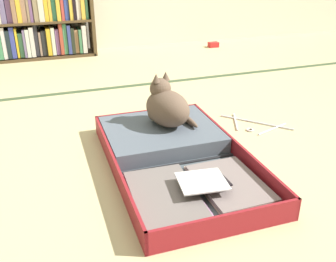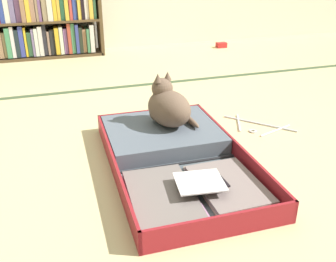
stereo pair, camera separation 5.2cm
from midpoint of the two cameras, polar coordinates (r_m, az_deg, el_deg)
name	(u,v)px [view 2 (the right image)]	position (r m, az deg, el deg)	size (l,w,h in m)	color
ground_plane	(167,167)	(1.77, 0.69, -5.35)	(10.00, 10.00, 0.00)	#C5B582
tatami_border	(117,87)	(2.82, -6.99, 6.44)	(4.80, 0.05, 0.00)	#3C4E31
bookshelf	(26,6)	(3.74, -19.88, 17.06)	(1.26, 0.23, 0.95)	brown
open_suitcase	(171,152)	(1.82, 1.30, -3.06)	(0.60, 1.01, 0.10)	maroon
black_cat	(168,106)	(1.93, 0.74, 3.65)	(0.26, 0.31, 0.26)	brown
clothes_hanger	(257,126)	(2.23, 13.71, 0.74)	(0.31, 0.32, 0.01)	silver
small_red_pouch	(221,45)	(4.06, 8.28, 12.48)	(0.10, 0.07, 0.05)	red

